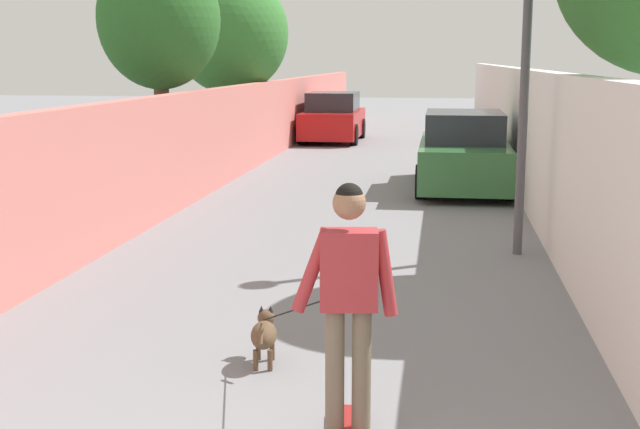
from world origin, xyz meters
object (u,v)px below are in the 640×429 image
(car_far, at_px, (333,119))
(tree_left_near, at_px, (159,20))
(dog, at_px, (265,333))
(lamp_post, at_px, (527,21))
(car_near, at_px, (463,153))
(tree_left_distant, at_px, (230,33))
(person_skateboarder, at_px, (349,288))

(car_far, bearing_deg, tree_left_near, 169.37)
(tree_left_near, bearing_deg, dog, -156.41)
(tree_left_near, distance_m, lamp_post, 7.86)
(dog, relative_size, car_near, 0.39)
(tree_left_near, distance_m, car_near, 6.47)
(tree_left_distant, xyz_separation_m, car_near, (-4.88, -5.96, -2.51))
(person_skateboarder, height_order, car_far, person_skateboarder)
(person_skateboarder, bearing_deg, lamp_post, -15.57)
(tree_left_near, xyz_separation_m, person_skateboarder, (-10.36, -4.80, -2.21))
(person_skateboarder, bearing_deg, dog, 32.84)
(lamp_post, bearing_deg, car_far, 16.45)
(tree_left_distant, bearing_deg, lamp_post, -148.04)
(lamp_post, distance_m, car_near, 6.13)
(tree_left_near, xyz_separation_m, dog, (-9.02, -3.94, -3.02))
(tree_left_near, relative_size, car_near, 1.09)
(dog, bearing_deg, tree_left_distant, 15.17)
(tree_left_near, height_order, person_skateboarder, tree_left_near)
(lamp_post, height_order, car_far, lamp_post)
(person_skateboarder, height_order, dog, person_skateboarder)
(tree_left_distant, bearing_deg, person_skateboarder, -163.21)
(tree_left_distant, relative_size, car_near, 1.13)
(car_near, bearing_deg, person_skateboarder, 174.89)
(tree_left_near, bearing_deg, person_skateboarder, -155.13)
(tree_left_distant, height_order, car_near, tree_left_distant)
(person_skateboarder, relative_size, car_far, 0.44)
(person_skateboarder, bearing_deg, car_near, -5.11)
(lamp_post, distance_m, dog, 5.84)
(tree_left_near, height_order, lamp_post, tree_left_near)
(tree_left_distant, relative_size, dog, 2.93)
(tree_left_distant, bearing_deg, car_near, -129.27)
(person_skateboarder, distance_m, car_far, 21.10)
(tree_left_near, height_order, dog, tree_left_near)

